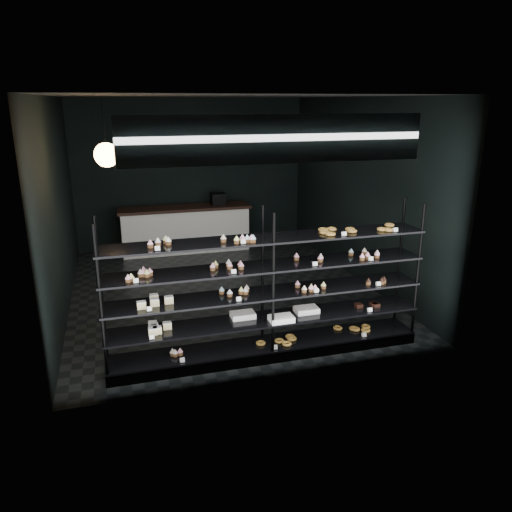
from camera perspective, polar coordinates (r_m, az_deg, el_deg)
name	(u,v)px	position (r m, az deg, el deg)	size (l,w,h in m)	color
room	(220,198)	(8.27, -4.10, 6.60)	(5.01, 6.01, 3.20)	black
display_shelf	(266,310)	(6.28, 1.13, -6.16)	(4.00, 0.50, 1.91)	black
signage	(278,139)	(5.31, 2.56, 13.20)	(3.30, 0.05, 0.50)	#0C1B40
pendant_lamp	(106,155)	(6.97, -16.72, 11.02)	(0.32, 0.32, 0.89)	black
service_counter	(186,228)	(10.87, -8.02, 3.15)	(2.79, 0.65, 1.23)	silver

